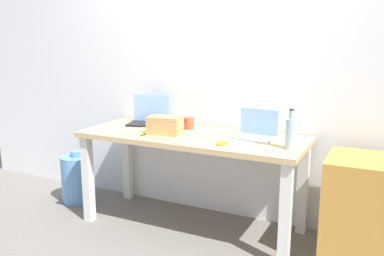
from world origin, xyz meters
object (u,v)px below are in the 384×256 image
object	(u,v)px
coffee_mug	(189,123)
filing_cabinet	(356,210)
laptop_left	(149,118)
computer_mouse	(222,143)
beer_bottle	(291,133)
desk	(192,148)
laptop_right	(255,132)
cardboard_box	(164,125)
water_cooler_jug	(78,178)

from	to	relation	value
coffee_mug	filing_cabinet	distance (m)	1.38
laptop_left	computer_mouse	world-z (taller)	laptop_left
beer_bottle	coffee_mug	size ratio (longest dim) A/B	2.80
desk	beer_bottle	bearing A→B (deg)	-7.15
laptop_left	laptop_right	xyz separation A→B (m)	(0.96, -0.09, -0.01)
desk	laptop_right	xyz separation A→B (m)	(0.47, 0.09, 0.15)
laptop_left	cardboard_box	size ratio (longest dim) A/B	1.47
filing_cabinet	coffee_mug	bearing A→B (deg)	173.57
desk	laptop_right	world-z (taller)	laptop_right
water_cooler_jug	coffee_mug	bearing A→B (deg)	8.40
desk	water_cooler_jug	size ratio (longest dim) A/B	3.63
computer_mouse	water_cooler_jug	bearing A→B (deg)	-158.41
laptop_left	computer_mouse	xyz separation A→B (m)	(0.82, -0.39, -0.04)
desk	laptop_left	size ratio (longest dim) A/B	4.81
desk	laptop_right	size ratio (longest dim) A/B	5.42
cardboard_box	filing_cabinet	size ratio (longest dim) A/B	0.34
beer_bottle	coffee_mug	distance (m)	0.91
desk	coffee_mug	size ratio (longest dim) A/B	18.08
laptop_left	desk	bearing A→B (deg)	-19.99
beer_bottle	water_cooler_jug	distance (m)	2.04
laptop_left	cardboard_box	xyz separation A→B (m)	(0.30, -0.27, 0.01)
water_cooler_jug	laptop_right	bearing A→B (deg)	2.86
cardboard_box	coffee_mug	world-z (taller)	cardboard_box
computer_mouse	water_cooler_jug	size ratio (longest dim) A/B	0.21
desk	beer_bottle	distance (m)	0.80
laptop_right	beer_bottle	bearing A→B (deg)	-31.67
computer_mouse	laptop_left	bearing A→B (deg)	-175.47
laptop_right	filing_cabinet	distance (m)	0.85
laptop_left	beer_bottle	size ratio (longest dim) A/B	1.34
laptop_right	coffee_mug	xyz separation A→B (m)	(-0.57, 0.07, 0.00)
cardboard_box	laptop_left	bearing A→B (deg)	138.72
laptop_right	computer_mouse	distance (m)	0.33
beer_bottle	filing_cabinet	world-z (taller)	beer_bottle
computer_mouse	filing_cabinet	world-z (taller)	computer_mouse
computer_mouse	desk	bearing A→B (deg)	177.50
laptop_right	computer_mouse	bearing A→B (deg)	-114.91
desk	coffee_mug	distance (m)	0.25
computer_mouse	filing_cabinet	distance (m)	0.98
laptop_right	water_cooler_jug	xyz separation A→B (m)	(-1.63, -0.08, -0.58)
coffee_mug	cardboard_box	bearing A→B (deg)	-108.93
desk	water_cooler_jug	world-z (taller)	desk
laptop_left	filing_cabinet	xyz separation A→B (m)	(1.69, -0.16, -0.45)
laptop_right	water_cooler_jug	bearing A→B (deg)	-177.14
laptop_right	coffee_mug	size ratio (longest dim) A/B	3.34
filing_cabinet	beer_bottle	bearing A→B (deg)	-165.54
water_cooler_jug	laptop_left	bearing A→B (deg)	14.52
laptop_left	computer_mouse	bearing A→B (deg)	-25.22
desk	filing_cabinet	size ratio (longest dim) A/B	2.42
laptop_left	filing_cabinet	distance (m)	1.76
desk	laptop_right	distance (m)	0.50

